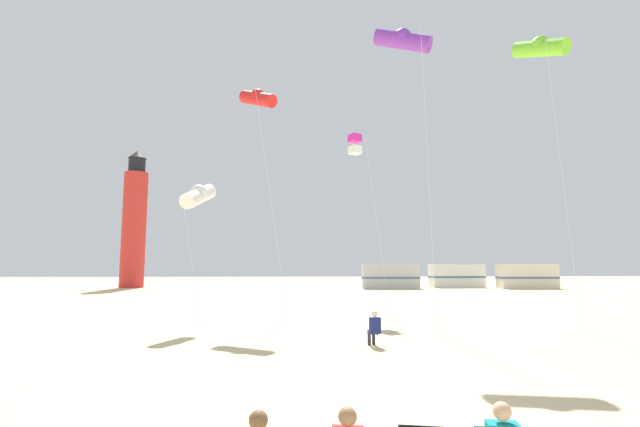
% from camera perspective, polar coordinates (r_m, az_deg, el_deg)
% --- Properties ---
extents(kite_flyer_standing, '(0.40, 0.55, 1.16)m').
position_cam_1_polar(kite_flyer_standing, '(15.35, 6.89, -14.15)').
color(kite_flyer_standing, navy).
rests_on(kite_flyer_standing, ground).
extents(kite_tube_scarlet, '(2.80, 2.81, 12.13)m').
position_cam_1_polar(kite_tube_scarlet, '(24.66, -7.90, 14.31)').
color(kite_tube_scarlet, silver).
rests_on(kite_tube_scarlet, ground).
extents(kite_tube_lime, '(1.73, 2.55, 12.64)m').
position_cam_1_polar(kite_tube_lime, '(22.59, 26.19, 18.39)').
color(kite_tube_lime, silver).
rests_on(kite_tube_lime, ground).
extents(kite_tube_violet, '(2.55, 2.11, 12.85)m').
position_cam_1_polar(kite_tube_violet, '(20.68, 10.44, 20.86)').
color(kite_tube_violet, silver).
rests_on(kite_tube_violet, ground).
extents(kite_box_magenta, '(2.33, 2.33, 10.19)m').
position_cam_1_polar(kite_box_magenta, '(26.32, 4.46, 8.74)').
color(kite_box_magenta, silver).
rests_on(kite_box_magenta, ground).
extents(kite_tube_white, '(1.28, 2.59, 6.51)m').
position_cam_1_polar(kite_tube_white, '(21.13, -15.16, 2.25)').
color(kite_tube_white, silver).
rests_on(kite_tube_white, ground).
extents(lighthouse_distant, '(2.80, 2.80, 16.80)m').
position_cam_1_polar(lighthouse_distant, '(59.10, -22.52, -1.07)').
color(lighthouse_distant, red).
rests_on(lighthouse_distant, ground).
extents(rv_van_silver, '(6.56, 2.70, 2.80)m').
position_cam_1_polar(rv_van_silver, '(52.60, 8.90, -7.91)').
color(rv_van_silver, '#B7BABF').
rests_on(rv_van_silver, ground).
extents(rv_van_white, '(6.53, 2.61, 2.80)m').
position_cam_1_polar(rv_van_white, '(57.85, 16.93, -7.58)').
color(rv_van_white, white).
rests_on(rv_van_white, ground).
extents(rv_van_cream, '(6.58, 2.77, 2.80)m').
position_cam_1_polar(rv_van_cream, '(57.36, 24.78, -7.27)').
color(rv_van_cream, beige).
rests_on(rv_van_cream, ground).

